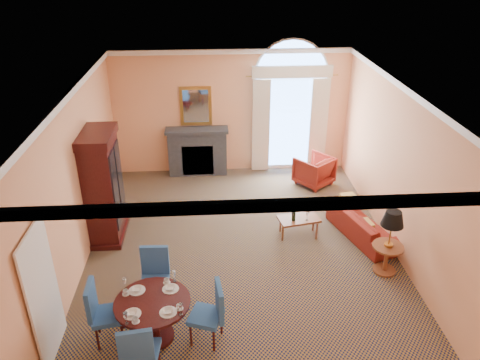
{
  "coord_description": "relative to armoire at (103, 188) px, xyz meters",
  "views": [
    {
      "loc": [
        -0.55,
        -7.68,
        5.44
      ],
      "look_at": [
        0.0,
        0.5,
        1.3
      ],
      "focal_mm": 35.0,
      "sensor_mm": 36.0,
      "label": 1
    }
  ],
  "objects": [
    {
      "name": "armchair",
      "position": [
        4.73,
        2.02,
        -0.73
      ],
      "size": [
        1.13,
        1.14,
        0.75
      ],
      "primitive_type": "imported",
      "rotation": [
        0.0,
        0.0,
        3.81
      ],
      "color": "maroon",
      "rests_on": "ground"
    },
    {
      "name": "dining_chair_west",
      "position": [
        0.45,
        -2.93,
        -0.51
      ],
      "size": [
        0.54,
        0.54,
        1.04
      ],
      "rotation": [
        0.0,
        0.0,
        -1.39
      ],
      "color": "#255494",
      "rests_on": "ground"
    },
    {
      "name": "dining_chair_north",
      "position": [
        1.19,
        -2.12,
        -0.51
      ],
      "size": [
        0.51,
        0.51,
        1.04
      ],
      "rotation": [
        0.0,
        0.0,
        3.24
      ],
      "color": "#255494",
      "rests_on": "ground"
    },
    {
      "name": "dining_chair_south",
      "position": [
        1.13,
        -3.78,
        -0.51
      ],
      "size": [
        0.51,
        0.52,
        1.04
      ],
      "rotation": [
        0.0,
        0.0,
        -0.09
      ],
      "color": "#255494",
      "rests_on": "ground"
    },
    {
      "name": "coffee_table",
      "position": [
        3.92,
        -0.3,
        -0.7
      ],
      "size": [
        0.9,
        0.62,
        0.78
      ],
      "rotation": [
        0.0,
        0.0,
        0.2
      ],
      "color": "brown",
      "rests_on": "ground"
    },
    {
      "name": "ground",
      "position": [
        2.72,
        -0.72,
        -1.1
      ],
      "size": [
        7.5,
        7.5,
        0.0
      ],
      "primitive_type": "plane",
      "color": "#141B40",
      "rests_on": "ground"
    },
    {
      "name": "room_envelope",
      "position": [
        2.69,
        -0.05,
        1.41
      ],
      "size": [
        6.04,
        7.52,
        3.45
      ],
      "color": "#FFAE79",
      "rests_on": "ground"
    },
    {
      "name": "dining_table",
      "position": [
        1.23,
        -2.96,
        -0.57
      ],
      "size": [
        1.14,
        1.14,
        0.92
      ],
      "color": "black",
      "rests_on": "ground"
    },
    {
      "name": "armoire",
      "position": [
        0.0,
        0.0,
        0.0
      ],
      "size": [
        0.66,
        1.17,
        2.29
      ],
      "color": "black",
      "rests_on": "ground"
    },
    {
      "name": "side_table",
      "position": [
        5.32,
        -1.59,
        -0.28
      ],
      "size": [
        0.57,
        0.57,
        1.26
      ],
      "color": "brown",
      "rests_on": "ground"
    },
    {
      "name": "sofa",
      "position": [
        5.27,
        -0.4,
        -0.84
      ],
      "size": [
        1.22,
        1.93,
        0.53
      ],
      "primitive_type": "imported",
      "rotation": [
        0.0,
        0.0,
        1.88
      ],
      "color": "maroon",
      "rests_on": "ground"
    },
    {
      "name": "dining_chair_east",
      "position": [
        2.12,
        -3.06,
        -0.51
      ],
      "size": [
        0.59,
        0.59,
        1.04
      ],
      "rotation": [
        0.0,
        0.0,
        1.22
      ],
      "color": "#255494",
      "rests_on": "ground"
    }
  ]
}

